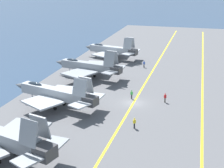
% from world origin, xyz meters
% --- Properties ---
extents(ground_plane, '(2000.00, 2000.00, 0.00)m').
position_xyz_m(ground_plane, '(0.00, 0.00, 0.00)').
color(ground_plane, '#2D425B').
extents(carrier_deck, '(175.22, 42.90, 0.40)m').
position_xyz_m(carrier_deck, '(0.00, 0.00, 0.20)').
color(carrier_deck, '#565659').
rests_on(carrier_deck, ground).
extents(deck_stripe_foul_line, '(157.66, 4.04, 0.01)m').
position_xyz_m(deck_stripe_foul_line, '(0.00, -11.80, 0.40)').
color(deck_stripe_foul_line, yellow).
rests_on(deck_stripe_foul_line, carrier_deck).
extents(deck_stripe_centerline, '(157.70, 0.36, 0.01)m').
position_xyz_m(deck_stripe_centerline, '(0.00, 0.00, 0.40)').
color(deck_stripe_centerline, yellow).
rests_on(deck_stripe_centerline, carrier_deck).
extents(parked_jet_nearest, '(14.26, 17.48, 6.73)m').
position_xyz_m(parked_jet_nearest, '(-22.55, 12.02, 3.19)').
color(parked_jet_nearest, gray).
rests_on(parked_jet_nearest, carrier_deck).
extents(parked_jet_second, '(11.89, 17.48, 6.11)m').
position_xyz_m(parked_jet_second, '(-5.41, 12.55, 2.88)').
color(parked_jet_second, '#9EA3A8').
rests_on(parked_jet_second, carrier_deck).
extents(parked_jet_third, '(14.08, 16.17, 6.51)m').
position_xyz_m(parked_jet_third, '(11.56, 12.43, 3.08)').
color(parked_jet_third, gray).
rests_on(parked_jet_third, carrier_deck).
extents(parked_jet_fourth, '(12.69, 15.26, 6.11)m').
position_xyz_m(parked_jet_fourth, '(29.29, 12.34, 2.87)').
color(parked_jet_fourth, '#9EA3A8').
rests_on(parked_jet_fourth, carrier_deck).
extents(crew_yellow_vest, '(0.43, 0.46, 1.66)m').
position_xyz_m(crew_yellow_vest, '(-10.04, -2.27, 1.31)').
color(crew_yellow_vest, '#232328').
rests_on(crew_yellow_vest, carrier_deck).
extents(crew_green_vest, '(0.36, 0.44, 1.65)m').
position_xyz_m(crew_green_vest, '(1.85, 0.78, 1.31)').
color(crew_green_vest, '#232328').
rests_on(crew_green_vest, carrier_deck).
extents(crew_red_vest, '(0.41, 0.46, 1.72)m').
position_xyz_m(crew_red_vest, '(1.66, -5.31, 1.34)').
color(crew_red_vest, '#4C473D').
rests_on(crew_red_vest, carrier_deck).
extents(crew_blue_vest, '(0.46, 0.43, 1.67)m').
position_xyz_m(crew_blue_vest, '(23.30, 2.47, 1.32)').
color(crew_blue_vest, '#232328').
rests_on(crew_blue_vest, carrier_deck).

